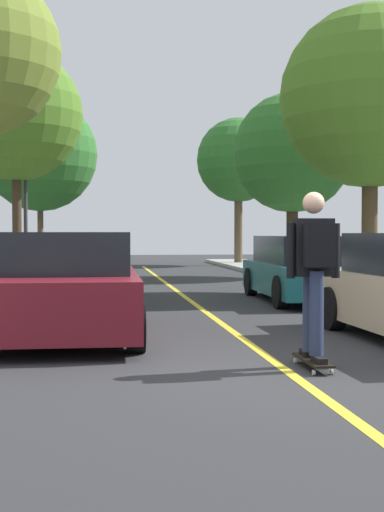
% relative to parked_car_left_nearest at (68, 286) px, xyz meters
% --- Properties ---
extents(ground, '(80.00, 80.00, 0.00)m').
position_rel_parked_car_left_nearest_xyz_m(ground, '(2.37, -2.87, -0.71)').
color(ground, '#2D2D30').
extents(center_line, '(0.12, 39.20, 0.01)m').
position_rel_parked_car_left_nearest_xyz_m(center_line, '(2.37, 1.13, -0.71)').
color(center_line, gold).
rests_on(center_line, ground).
extents(parked_car_left_nearest, '(2.03, 4.10, 1.45)m').
position_rel_parked_car_left_nearest_xyz_m(parked_car_left_nearest, '(0.00, 0.00, 0.00)').
color(parked_car_left_nearest, maroon).
rests_on(parked_car_left_nearest, ground).
extents(parked_car_left_near, '(2.07, 4.69, 1.29)m').
position_rel_parked_car_left_nearest_xyz_m(parked_car_left_near, '(-0.00, 5.65, -0.07)').
color(parked_car_left_near, white).
rests_on(parked_car_left_near, ground).
extents(parked_car_left_far, '(2.06, 4.39, 1.42)m').
position_rel_parked_car_left_nearest_xyz_m(parked_car_left_far, '(-0.00, 11.90, -0.03)').
color(parked_car_left_far, '#BCAD89').
rests_on(parked_car_left_far, ground).
extents(parked_car_left_farthest, '(2.07, 4.44, 1.39)m').
position_rel_parked_car_left_nearest_xyz_m(parked_car_left_farthest, '(-0.00, 18.13, -0.03)').
color(parked_car_left_farthest, '#1E5B33').
rests_on(parked_car_left_farthest, ground).
extents(parked_car_right_near, '(1.98, 4.38, 1.38)m').
position_rel_parked_car_left_nearest_xyz_m(parked_car_right_near, '(4.73, 4.56, -0.02)').
color(parked_car_right_near, '#196066').
rests_on(parked_car_right_near, ground).
extents(street_tree_left_near, '(3.90, 3.90, 6.76)m').
position_rel_parked_car_left_nearest_xyz_m(street_tree_left_near, '(-1.95, 11.44, 4.22)').
color(street_tree_left_near, '#3D2D1E').
rests_on(street_tree_left_near, sidewalk_left).
extents(street_tree_left_far, '(4.74, 4.74, 6.96)m').
position_rel_parked_car_left_nearest_xyz_m(street_tree_left_far, '(-1.95, 20.03, 4.01)').
color(street_tree_left_far, brown).
rests_on(street_tree_left_far, sidewalk_left).
extents(street_tree_right_nearest, '(4.19, 4.19, 6.55)m').
position_rel_parked_car_left_nearest_xyz_m(street_tree_right_nearest, '(6.69, 5.80, 3.86)').
color(street_tree_right_nearest, '#4C3823').
rests_on(street_tree_right_nearest, sidewalk_right).
extents(street_tree_right_near, '(3.88, 3.88, 5.85)m').
position_rel_parked_car_left_nearest_xyz_m(street_tree_right_near, '(6.69, 12.37, 3.32)').
color(street_tree_right_near, '#3D2D1E').
rests_on(street_tree_right_near, sidewalk_right).
extents(street_tree_right_far, '(3.76, 3.76, 6.47)m').
position_rel_parked_car_left_nearest_xyz_m(street_tree_right_far, '(6.69, 21.21, 3.99)').
color(street_tree_right_far, brown).
rests_on(street_tree_right_far, sidewalk_right).
extents(streetlamp, '(0.36, 0.24, 5.50)m').
position_rel_parked_car_left_nearest_xyz_m(streetlamp, '(-1.75, 11.93, 2.58)').
color(streetlamp, '#38383D').
rests_on(streetlamp, sidewalk_left).
extents(skateboard, '(0.22, 0.84, 0.10)m').
position_rel_parked_car_left_nearest_xyz_m(skateboard, '(2.67, -2.68, -0.63)').
color(skateboard, black).
rests_on(skateboard, ground).
extents(skateboarder, '(0.58, 0.70, 1.77)m').
position_rel_parked_car_left_nearest_xyz_m(skateboarder, '(2.67, -2.71, 0.40)').
color(skateboarder, black).
rests_on(skateboarder, skateboard).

